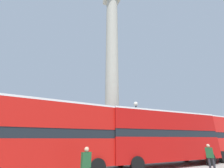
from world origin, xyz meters
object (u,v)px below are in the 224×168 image
(monument_column, at_px, (112,82))
(pedestrian_near_lamp, at_px, (86,165))
(equestrian_statue, at_px, (149,141))
(bus_a, at_px, (30,134))
(pedestrian_by_plinth, at_px, (210,156))
(bus_b, at_px, (163,135))
(street_lamp, at_px, (137,123))

(monument_column, height_order, pedestrian_near_lamp, monument_column)
(equestrian_statue, height_order, pedestrian_near_lamp, equestrian_statue)
(equestrian_statue, relative_size, pedestrian_near_lamp, 3.48)
(bus_a, bearing_deg, monument_column, 34.19)
(pedestrian_near_lamp, relative_size, pedestrian_by_plinth, 0.99)
(bus_a, relative_size, bus_b, 1.08)
(monument_column, height_order, street_lamp, monument_column)
(bus_b, bearing_deg, pedestrian_near_lamp, -157.11)
(pedestrian_by_plinth, bearing_deg, equestrian_statue, 118.07)
(monument_column, distance_m, equestrian_statue, 13.60)
(bus_a, bearing_deg, pedestrian_near_lamp, -51.02)
(monument_column, relative_size, bus_b, 2.47)
(street_lamp, distance_m, pedestrian_near_lamp, 10.25)
(street_lamp, relative_size, pedestrian_by_plinth, 3.49)
(bus_a, relative_size, street_lamp, 1.83)
(bus_a, height_order, pedestrian_by_plinth, bus_a)
(pedestrian_near_lamp, distance_m, pedestrian_by_plinth, 8.84)
(bus_b, height_order, equestrian_statue, equestrian_statue)
(pedestrian_by_plinth, bearing_deg, pedestrian_near_lamp, -128.12)
(monument_column, xyz_separation_m, street_lamp, (1.66, -2.89, -5.56))
(bus_a, bearing_deg, bus_b, -3.06)
(monument_column, relative_size, pedestrian_by_plinth, 14.73)
(street_lamp, bearing_deg, pedestrian_by_plinth, -77.43)
(pedestrian_by_plinth, bearing_deg, monument_column, 160.13)
(monument_column, height_order, bus_b, monument_column)
(bus_b, distance_m, street_lamp, 3.78)
(bus_b, bearing_deg, monument_column, 108.05)
(bus_b, distance_m, pedestrian_by_plinth, 3.55)
(pedestrian_near_lamp, height_order, pedestrian_by_plinth, pedestrian_by_plinth)
(equestrian_statue, height_order, street_lamp, street_lamp)
(street_lamp, bearing_deg, bus_b, -85.33)
(monument_column, xyz_separation_m, pedestrian_by_plinth, (3.13, -9.48, -8.24))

